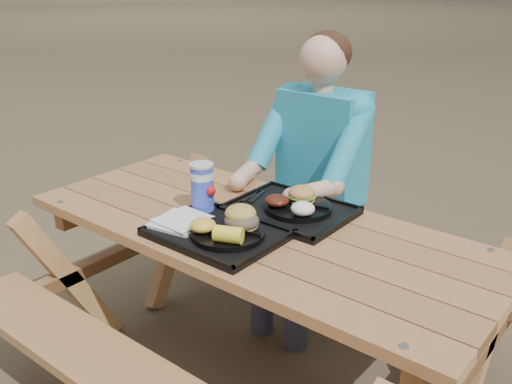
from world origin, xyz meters
The scene contains 17 objects.
picnic_table centered at (0.00, 0.00, 0.38)m, with size 1.80×1.49×0.75m, color #999999, non-canonical shape.
tray_near centered at (-0.05, -0.16, 0.76)m, with size 0.45×0.35×0.02m, color black.
tray_far centered at (0.04, 0.16, 0.76)m, with size 0.45×0.35×0.02m, color black.
plate_near centered at (0.01, -0.17, 0.78)m, with size 0.26×0.26×0.02m, color black.
plate_far centered at (0.07, 0.17, 0.78)m, with size 0.26×0.26×0.02m, color black.
napkin_stack centered at (-0.20, -0.20, 0.78)m, with size 0.18×0.18×0.02m, color silver.
soda_cup centered at (-0.22, -0.05, 0.86)m, with size 0.09×0.09×0.18m, color #1B35CE.
condiment_bbq centered at (-0.06, -0.04, 0.78)m, with size 0.05×0.05×0.03m, color #330F05.
condiment_mustard centered at (0.02, -0.05, 0.78)m, with size 0.05×0.05×0.03m, color orange.
sandwich centered at (0.03, -0.12, 0.85)m, with size 0.12×0.12×0.12m, color gold, non-canonical shape.
mac_cheese centered at (-0.05, -0.23, 0.81)m, with size 0.09×0.09×0.05m, color yellow.
corn_cob centered at (0.07, -0.23, 0.82)m, with size 0.10×0.10×0.06m, color yellow, non-canonical shape.
cutlery_far centered at (-0.14, 0.17, 0.77)m, with size 0.02×0.14×0.01m, color black.
burger centered at (0.06, 0.21, 0.84)m, with size 0.11×0.11×0.09m, color #C28444, non-canonical shape.
baked_beans centered at (0.01, 0.12, 0.81)m, with size 0.09×0.09×0.04m, color #481A0E.
potato_salad centered at (0.13, 0.11, 0.81)m, with size 0.09×0.09×0.05m, color white.
diner centered at (-0.13, 0.63, 0.64)m, with size 0.48×0.84×1.28m, color #17A3A4, non-canonical shape.
Camera 1 is at (1.20, -1.50, 1.65)m, focal length 40.00 mm.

